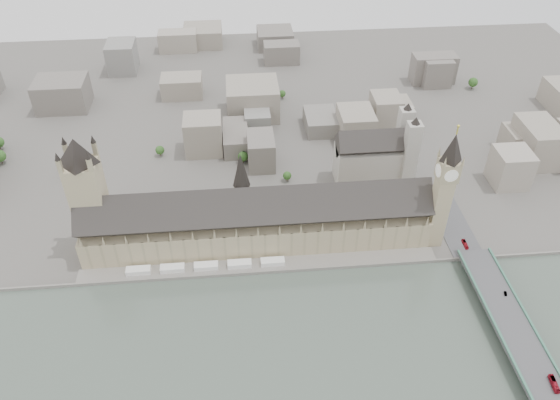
{
  "coord_description": "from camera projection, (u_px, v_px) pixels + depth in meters",
  "views": [
    {
      "loc": [
        -11.16,
        -297.78,
        297.59
      ],
      "look_at": [
        19.84,
        39.86,
        25.6
      ],
      "focal_mm": 35.0,
      "sensor_mm": 36.0,
      "label": 1
    }
  ],
  "objects": [
    {
      "name": "palace_of_westminster",
      "position": [
        257.0,
        221.0,
        419.41
      ],
      "size": [
        265.0,
        40.73,
        55.44
      ],
      "color": "tan",
      "rests_on": "ground"
    },
    {
      "name": "elizabeth_tower",
      "position": [
        445.0,
        183.0,
        398.02
      ],
      "size": [
        17.0,
        17.0,
        107.5
      ],
      "color": "tan",
      "rests_on": "ground"
    },
    {
      "name": "bridge_parapets",
      "position": [
        547.0,
        388.0,
        320.56
      ],
      "size": [
        25.0,
        235.0,
        1.15
      ],
      "primitive_type": null,
      "color": "#40745E",
      "rests_on": "westminster_bridge"
    },
    {
      "name": "red_bus_south",
      "position": [
        554.0,
        384.0,
        321.41
      ],
      "size": [
        4.07,
        12.2,
        3.33
      ],
      "primitive_type": "imported",
      "rotation": [
        0.0,
        0.0,
        -0.11
      ],
      "color": "#A31423",
      "rests_on": "westminster_bridge"
    },
    {
      "name": "city_skyline_inland",
      "position": [
        245.0,
        89.0,
        596.73
      ],
      "size": [
        720.0,
        360.0,
        38.0
      ],
      "primitive_type": null,
      "color": "gray",
      "rests_on": "ground"
    },
    {
      "name": "park_trees",
      "position": [
        243.0,
        204.0,
        459.51
      ],
      "size": [
        110.0,
        30.0,
        15.0
      ],
      "primitive_type": null,
      "color": "#22491A",
      "rests_on": "ground"
    },
    {
      "name": "terrace_tents",
      "position": [
        206.0,
        266.0,
        407.52
      ],
      "size": [
        118.0,
        7.0,
        4.0
      ],
      "color": "white",
      "rests_on": "river_terrace"
    },
    {
      "name": "victoria_tower",
      "position": [
        87.0,
        191.0,
        395.26
      ],
      "size": [
        30.0,
        30.0,
        100.0
      ],
      "color": "tan",
      "rests_on": "ground"
    },
    {
      "name": "red_bus_north",
      "position": [
        465.0,
        244.0,
        414.98
      ],
      "size": [
        2.68,
        10.21,
        2.82
      ],
      "primitive_type": "imported",
      "rotation": [
        0.0,
        0.0,
        -0.03
      ],
      "color": "#AB131E",
      "rests_on": "westminster_bridge"
    },
    {
      "name": "westminster_abbey",
      "position": [
        376.0,
        156.0,
        484.32
      ],
      "size": [
        68.0,
        36.0,
        64.0
      ],
      "color": "#AAA399",
      "rests_on": "ground"
    },
    {
      "name": "ground",
      "position": [
        259.0,
        260.0,
        418.31
      ],
      "size": [
        900.0,
        900.0,
        0.0
      ],
      "primitive_type": "plane",
      "color": "#595651",
      "rests_on": "ground"
    },
    {
      "name": "central_tower",
      "position": [
        241.0,
        180.0,
        401.55
      ],
      "size": [
        13.0,
        13.0,
        48.0
      ],
      "color": "gray",
      "rests_on": "ground"
    },
    {
      "name": "river_terrace",
      "position": [
        260.0,
        266.0,
        411.86
      ],
      "size": [
        270.0,
        15.0,
        2.0
      ],
      "primitive_type": "cube",
      "color": "slate",
      "rests_on": "ground"
    },
    {
      "name": "embankment_wall",
      "position": [
        260.0,
        273.0,
        405.72
      ],
      "size": [
        600.0,
        1.5,
        3.0
      ],
      "primitive_type": "cube",
      "color": "slate",
      "rests_on": "ground"
    },
    {
      "name": "westminster_bridge",
      "position": [
        513.0,
        332.0,
        358.69
      ],
      "size": [
        25.0,
        325.0,
        10.25
      ],
      "primitive_type": "cube",
      "color": "#474749",
      "rests_on": "ground"
    },
    {
      "name": "car_silver",
      "position": [
        506.0,
        293.0,
        377.35
      ],
      "size": [
        2.46,
        4.36,
        1.36
      ],
      "primitive_type": "imported",
      "rotation": [
        0.0,
        0.0,
        -0.26
      ],
      "color": "gray",
      "rests_on": "westminster_bridge"
    }
  ]
}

